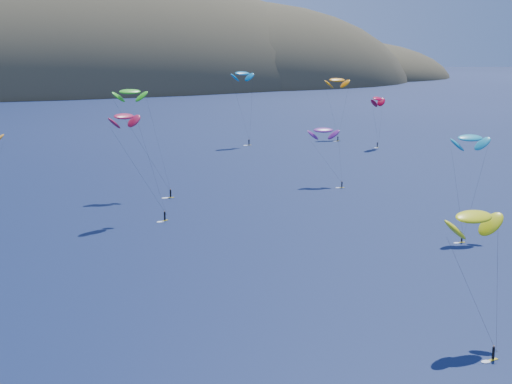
{
  "coord_description": "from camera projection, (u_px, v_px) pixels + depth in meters",
  "views": [
    {
      "loc": [
        -56.24,
        -33.19,
        35.25
      ],
      "look_at": [
        -6.27,
        80.0,
        9.0
      ],
      "focal_mm": 50.0,
      "sensor_mm": 36.0,
      "label": 1
    }
  ],
  "objects": [
    {
      "name": "island",
      "position": [
        68.0,
        99.0,
        580.29
      ],
      "size": [
        730.0,
        300.0,
        210.0
      ],
      "color": "#3D3526",
      "rests_on": "ground"
    },
    {
      "name": "kitesurfer_2",
      "position": [
        474.0,
        217.0,
        85.21
      ],
      "size": [
        8.52,
        10.11,
        16.98
      ],
      "rotation": [
        0.0,
        0.0,
        0.07
      ],
      "color": "gold",
      "rests_on": "ground"
    },
    {
      "name": "kitesurfer_9",
      "position": [
        124.0,
        117.0,
        141.29
      ],
      "size": [
        10.95,
        9.86,
        22.73
      ],
      "rotation": [
        0.0,
        0.0,
        0.5
      ],
      "color": "gold",
      "rests_on": "ground"
    },
    {
      "name": "kitesurfer_4",
      "position": [
        242.0,
        74.0,
        244.74
      ],
      "size": [
        9.56,
        7.76,
        26.88
      ],
      "rotation": [
        0.0,
        0.0,
        0.22
      ],
      "color": "gold",
      "rests_on": "ground"
    },
    {
      "name": "kitesurfer_8",
      "position": [
        378.0,
        99.0,
        239.72
      ],
      "size": [
        9.49,
        8.24,
        18.72
      ],
      "rotation": [
        0.0,
        0.0,
        0.59
      ],
      "color": "gold",
      "rests_on": "ground"
    },
    {
      "name": "kitesurfer_5",
      "position": [
        470.0,
        138.0,
        130.38
      ],
      "size": [
        9.88,
        7.96,
        20.04
      ],
      "rotation": [
        0.0,
        0.0,
        -0.12
      ],
      "color": "gold",
      "rests_on": "ground"
    },
    {
      "name": "kitesurfer_3",
      "position": [
        130.0,
        92.0,
        164.3
      ],
      "size": [
        11.15,
        11.69,
        25.98
      ],
      "rotation": [
        0.0,
        0.0,
        -0.11
      ],
      "color": "gold",
      "rests_on": "ground"
    },
    {
      "name": "kitesurfer_6",
      "position": [
        323.0,
        130.0,
        177.86
      ],
      "size": [
        8.39,
        10.39,
        15.63
      ],
      "rotation": [
        0.0,
        0.0,
        -0.28
      ],
      "color": "gold",
      "rests_on": "ground"
    },
    {
      "name": "kitesurfer_11",
      "position": [
        337.0,
        80.0,
        263.18
      ],
      "size": [
        10.92,
        13.2,
        23.87
      ],
      "rotation": [
        0.0,
        0.0,
        -0.06
      ],
      "color": "gold",
      "rests_on": "ground"
    }
  ]
}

